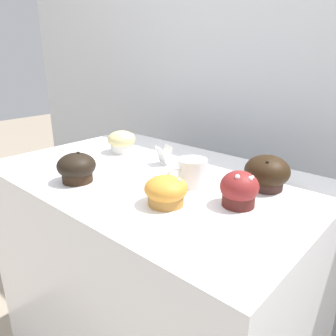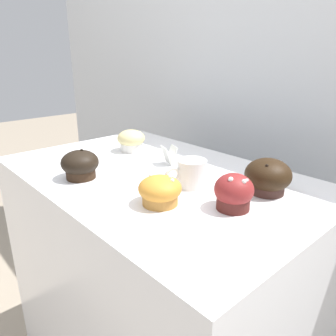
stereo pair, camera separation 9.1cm
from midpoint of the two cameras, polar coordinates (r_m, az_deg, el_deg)
wall_back at (r=1.46m, az=12.35°, el=4.83°), size 3.20×0.10×1.80m
display_counter at (r=1.23m, az=-4.50°, el=-21.27°), size 1.00×0.64×0.91m
muffin_front_center at (r=0.79m, az=-3.67°, el=-4.08°), size 0.11×0.11×0.07m
muffin_back_left at (r=1.22m, az=-10.21°, el=4.55°), size 0.10×0.10×0.08m
muffin_back_right at (r=0.90m, az=14.10°, el=-0.94°), size 0.12×0.12×0.09m
muffin_front_left at (r=0.97m, az=-18.24°, el=-0.02°), size 0.11×0.11×0.09m
muffin_front_right at (r=0.78m, az=9.07°, el=-3.82°), size 0.09×0.09×0.09m
coffee_cup at (r=0.89m, az=1.25°, el=-0.71°), size 0.08×0.12×0.08m
price_card at (r=1.07m, az=-3.19°, el=2.23°), size 0.06×0.06×0.06m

